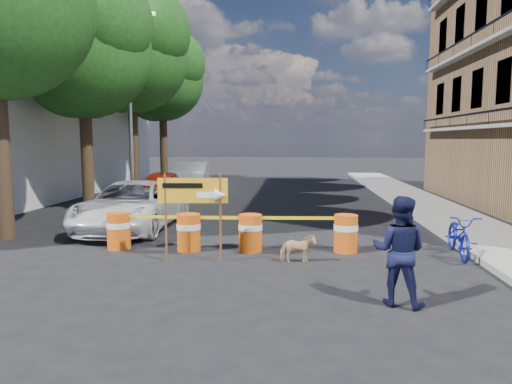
% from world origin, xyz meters
% --- Properties ---
extents(ground, '(120.00, 120.00, 0.00)m').
position_xyz_m(ground, '(0.00, 0.00, 0.00)').
color(ground, black).
rests_on(ground, ground).
extents(sidewalk_east, '(2.40, 40.00, 0.15)m').
position_xyz_m(sidewalk_east, '(6.20, 6.00, 0.07)').
color(sidewalk_east, gray).
rests_on(sidewalk_east, ground).
extents(tree_mid_a, '(5.25, 5.00, 8.68)m').
position_xyz_m(tree_mid_a, '(-6.74, 7.00, 6.01)').
color(tree_mid_a, '#332316').
rests_on(tree_mid_a, ground).
extents(tree_mid_b, '(5.67, 5.40, 9.62)m').
position_xyz_m(tree_mid_b, '(-6.73, 12.00, 6.71)').
color(tree_mid_b, '#332316').
rests_on(tree_mid_b, ground).
extents(tree_far, '(5.04, 4.80, 8.84)m').
position_xyz_m(tree_far, '(-6.74, 17.00, 6.22)').
color(tree_far, '#332316').
rests_on(tree_far, ground).
extents(streetlamp, '(1.25, 0.18, 8.00)m').
position_xyz_m(streetlamp, '(-5.93, 9.50, 4.38)').
color(streetlamp, gray).
rests_on(streetlamp, ground).
extents(barrel_far_left, '(0.58, 0.58, 0.90)m').
position_xyz_m(barrel_far_left, '(-3.32, 1.18, 0.47)').
color(barrel_far_left, '#E8460D').
rests_on(barrel_far_left, ground).
extents(barrel_mid_left, '(0.58, 0.58, 0.90)m').
position_xyz_m(barrel_mid_left, '(-1.56, 1.15, 0.47)').
color(barrel_mid_left, '#E8460D').
rests_on(barrel_mid_left, ground).
extents(barrel_mid_right, '(0.58, 0.58, 0.90)m').
position_xyz_m(barrel_mid_right, '(-0.06, 1.21, 0.47)').
color(barrel_mid_right, '#E8460D').
rests_on(barrel_mid_right, ground).
extents(barrel_far_right, '(0.58, 0.58, 0.90)m').
position_xyz_m(barrel_far_right, '(2.22, 1.35, 0.47)').
color(barrel_far_right, '#E8460D').
rests_on(barrel_far_right, ground).
extents(detour_sign, '(1.53, 0.30, 1.97)m').
position_xyz_m(detour_sign, '(-1.00, 0.16, 1.45)').
color(detour_sign, '#592D19').
rests_on(detour_sign, ground).
extents(pedestrian, '(1.06, 0.95, 1.79)m').
position_xyz_m(pedestrian, '(2.70, -2.14, 0.90)').
color(pedestrian, '#111333').
rests_on(pedestrian, ground).
extents(bicycle, '(0.76, 1.06, 1.89)m').
position_xyz_m(bicycle, '(4.80, 1.20, 0.95)').
color(bicycle, '#121A98').
rests_on(bicycle, ground).
extents(dog, '(0.80, 0.47, 0.64)m').
position_xyz_m(dog, '(1.08, 0.25, 0.32)').
color(dog, tan).
rests_on(dog, ground).
extents(suv_white, '(2.43, 5.17, 1.43)m').
position_xyz_m(suv_white, '(-3.88, 3.72, 0.71)').
color(suv_white, white).
rests_on(suv_white, ground).
extents(sedan_red, '(1.88, 4.05, 1.34)m').
position_xyz_m(sedan_red, '(-4.80, 9.62, 0.67)').
color(sedan_red, '#A4210D').
rests_on(sedan_red, ground).
extents(sedan_silver, '(2.17, 4.86, 1.55)m').
position_xyz_m(sedan_silver, '(-4.36, 13.33, 0.77)').
color(sedan_silver, '#A6A8AD').
rests_on(sedan_silver, ground).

